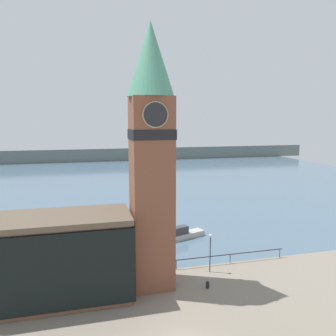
{
  "coord_description": "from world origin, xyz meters",
  "views": [
    {
      "loc": [
        -6.08,
        -20.19,
        15.97
      ],
      "look_at": [
        0.89,
        7.16,
        11.89
      ],
      "focal_mm": 35.0,
      "sensor_mm": 36.0,
      "label": 1
    }
  ],
  "objects": [
    {
      "name": "pier_building",
      "position": [
        -8.98,
        9.07,
        3.87
      ],
      "size": [
        13.5,
        6.16,
        7.7
      ],
      "color": "#935B42",
      "rests_on": "ground_plane"
    },
    {
      "name": "lamp_post",
      "position": [
        6.38,
        10.64,
        2.9
      ],
      "size": [
        0.32,
        0.32,
        4.19
      ],
      "color": "black",
      "rests_on": "ground_plane"
    },
    {
      "name": "mooring_bollard_near",
      "position": [
        4.92,
        7.53,
        0.37
      ],
      "size": [
        0.34,
        0.34,
        0.7
      ],
      "color": "black",
      "rests_on": "ground_plane"
    },
    {
      "name": "boat_near",
      "position": [
        6.59,
        21.03,
        0.63
      ],
      "size": [
        5.84,
        3.26,
        1.76
      ],
      "rotation": [
        0.0,
        0.0,
        0.33
      ],
      "color": "#B7B2A8",
      "rests_on": "water"
    },
    {
      "name": "far_shoreline",
      "position": [
        0.0,
        112.34,
        2.5
      ],
      "size": [
        180.0,
        3.0,
        5.0
      ],
      "color": "slate",
      "rests_on": "water"
    },
    {
      "name": "pier_railing",
      "position": [
        9.4,
        12.09,
        0.97
      ],
      "size": [
        13.27,
        0.08,
        1.09
      ],
      "color": "#232328",
      "rests_on": "ground_plane"
    },
    {
      "name": "clock_tower",
      "position": [
        -0.1,
        9.54,
        13.19
      ],
      "size": [
        4.32,
        4.32,
        24.78
      ],
      "color": "brown",
      "rests_on": "ground_plane"
    },
    {
      "name": "water",
      "position": [
        0.0,
        72.34,
        -0.0
      ],
      "size": [
        160.0,
        120.0,
        0.0
      ],
      "color": "slate",
      "rests_on": "ground_plane"
    }
  ]
}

